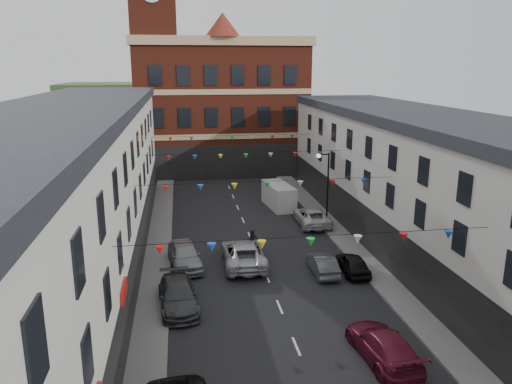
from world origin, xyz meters
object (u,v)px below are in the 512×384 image
street_lamp (325,178)px  car_left_e (185,255)px  white_van (279,196)px  pedestrian (253,242)px  car_right_c (383,345)px  car_right_f (312,216)px  moving_car (244,253)px  car_left_d (178,296)px  car_right_e (323,264)px  car_right_d (353,264)px

street_lamp → car_left_e: bearing=-147.0°
white_van → pedestrian: 12.13m
car_right_c → pedestrian: pedestrian is taller
car_right_f → white_van: white_van is taller
car_left_e → moving_car: size_ratio=0.81×
car_left_d → car_left_e: bearing=80.6°
pedestrian → car_right_f: bearing=29.8°
street_lamp → car_right_e: 10.82m
street_lamp → car_right_e: bearing=-106.6°
car_left_e → car_left_d: bearing=-102.4°
car_right_c → white_van: size_ratio=1.00×
street_lamp → pedestrian: 9.52m
car_right_d → car_right_f: 10.05m
car_left_d → car_right_c: (9.10, -6.42, -0.00)m
car_right_c → white_van: 25.18m
car_right_f → moving_car: (-6.70, -7.66, 0.09)m
car_left_d → car_right_e: car_left_d is taller
car_left_d → moving_car: (4.30, 5.48, 0.10)m
white_van → pedestrian: bearing=-117.0°
street_lamp → car_left_e: 14.16m
moving_car → car_right_d: bearing=161.4°
car_right_c → white_van: white_van is taller
car_left_d → car_right_d: size_ratio=1.32×
car_left_e → car_right_e: bearing=-23.1°
car_left_e → car_right_f: (10.55, 7.43, -0.09)m
car_left_e → pedestrian: (4.74, 1.64, 0.06)m
car_right_e → car_right_f: size_ratio=0.74×
car_left_e → moving_car: moving_car is taller
street_lamp → car_left_e: size_ratio=1.26×
car_right_c → car_right_e: car_right_c is taller
car_left_d → car_right_f: car_right_f is taller
street_lamp → pedestrian: (-6.85, -5.87, -3.03)m
car_right_c → pedestrian: 14.31m
white_van → car_left_e: bearing=-131.3°
car_right_e → street_lamp: bearing=-105.3°
car_right_f → pedestrian: (-5.80, -5.79, 0.14)m
white_van → pedestrian: size_ratio=2.83×
street_lamp → white_van: bearing=116.4°
car_right_f → moving_car: bearing=50.5°
car_left_e → car_right_d: car_left_e is taller
car_right_f → car_left_d: bearing=51.8°
car_left_e → car_right_d: 10.87m
street_lamp → white_van: (-2.75, 5.54, -2.82)m
car_right_f → white_van: 5.88m
street_lamp → car_right_c: street_lamp is taller
car_right_c → street_lamp: bearing=-102.9°
car_right_c → car_right_e: bearing=-94.3°
car_right_d → white_van: bearing=-82.9°
car_left_e → car_right_e: (8.65, -2.36, -0.18)m
street_lamp → car_right_e: (-2.95, -9.88, -3.27)m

